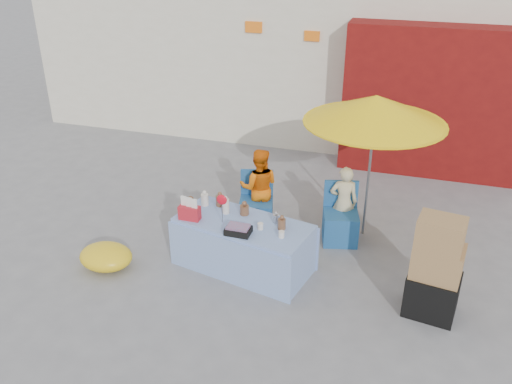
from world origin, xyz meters
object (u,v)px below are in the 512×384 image
(market_table, at_px, (243,244))
(umbrella, at_px, (375,110))
(vendor_beige, at_px, (343,202))
(chair_right, at_px, (340,225))
(vendor_orange, at_px, (259,187))
(box_stack, at_px, (435,271))
(chair_left, at_px, (256,212))

(market_table, distance_m, umbrella, 2.47)
(market_table, distance_m, vendor_beige, 1.63)
(market_table, distance_m, chair_right, 1.52)
(market_table, relative_size, chair_right, 2.25)
(chair_right, bearing_deg, vendor_orange, 160.04)
(market_table, height_order, vendor_orange, vendor_orange)
(market_table, height_order, chair_right, market_table)
(vendor_beige, xyz_separation_m, box_stack, (1.26, -1.42, 0.04))
(chair_right, relative_size, box_stack, 0.67)
(box_stack, bearing_deg, vendor_orange, 150.50)
(chair_right, height_order, umbrella, umbrella)
(chair_left, distance_m, vendor_beige, 1.29)
(chair_right, height_order, vendor_beige, vendor_beige)
(umbrella, bearing_deg, box_stack, -58.51)
(chair_right, xyz_separation_m, umbrella, (0.30, 0.28, 1.64))
(vendor_orange, distance_m, box_stack, 2.89)
(umbrella, bearing_deg, vendor_orange, -174.47)
(chair_right, bearing_deg, vendor_beige, 74.61)
(market_table, relative_size, vendor_orange, 1.59)
(chair_left, relative_size, vendor_beige, 0.78)
(chair_right, relative_size, umbrella, 0.41)
(chair_left, bearing_deg, chair_right, -13.79)
(vendor_beige, bearing_deg, chair_right, 74.61)
(vendor_beige, xyz_separation_m, umbrella, (0.30, 0.15, 1.35))
(vendor_orange, height_order, box_stack, box_stack)
(vendor_beige, bearing_deg, market_table, 32.80)
(chair_right, height_order, box_stack, box_stack)
(market_table, relative_size, umbrella, 0.91)
(chair_right, distance_m, box_stack, 1.84)
(market_table, distance_m, chair_left, 1.05)
(chair_left, bearing_deg, market_table, -95.93)
(market_table, xyz_separation_m, chair_right, (1.11, 1.04, -0.09))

